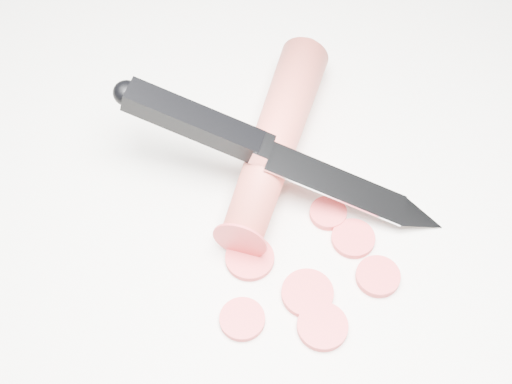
{
  "coord_description": "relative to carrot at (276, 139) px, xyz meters",
  "views": [
    {
      "loc": [
        -0.07,
        -0.33,
        0.49
      ],
      "look_at": [
        -0.05,
        -0.01,
        0.02
      ],
      "focal_mm": 50.0,
      "sensor_mm": 36.0,
      "label": 1
    }
  ],
  "objects": [
    {
      "name": "carrot_slice_3",
      "position": [
        0.07,
        -0.12,
        -0.02
      ],
      "size": [
        0.03,
        0.03,
        0.01
      ],
      "primitive_type": "cylinder",
      "color": "red",
      "rests_on": "ground"
    },
    {
      "name": "carrot_slice_2",
      "position": [
        0.06,
        -0.09,
        -0.02
      ],
      "size": [
        0.03,
        0.03,
        0.01
      ],
      "primitive_type": "cylinder",
      "color": "red",
      "rests_on": "ground"
    },
    {
      "name": "ground",
      "position": [
        0.03,
        -0.04,
        -0.02
      ],
      "size": [
        2.4,
        2.4,
        0.0
      ],
      "primitive_type": "plane",
      "color": "silver",
      "rests_on": "ground"
    },
    {
      "name": "carrot_slice_6",
      "position": [
        0.02,
        -0.16,
        -0.02
      ],
      "size": [
        0.04,
        0.04,
        0.01
      ],
      "primitive_type": "cylinder",
      "color": "red",
      "rests_on": "ground"
    },
    {
      "name": "kitchen_knife",
      "position": [
        0.0,
        -0.03,
        0.02
      ],
      "size": [
        0.27,
        0.12,
        0.09
      ],
      "primitive_type": null,
      "color": "silver",
      "rests_on": "ground"
    },
    {
      "name": "carrot_slice_0",
      "position": [
        0.01,
        -0.14,
        -0.02
      ],
      "size": [
        0.04,
        0.04,
        0.01
      ],
      "primitive_type": "cylinder",
      "color": "red",
      "rests_on": "ground"
    },
    {
      "name": "carrot_slice_1",
      "position": [
        -0.04,
        -0.15,
        -0.02
      ],
      "size": [
        0.03,
        0.03,
        0.01
      ],
      "primitive_type": "cylinder",
      "color": "red",
      "rests_on": "ground"
    },
    {
      "name": "carrot",
      "position": [
        0.0,
        0.0,
        0.0
      ],
      "size": [
        0.11,
        0.21,
        0.04
      ],
      "primitive_type": "cylinder",
      "rotation": [
        1.57,
        0.0,
        -0.35
      ],
      "color": "#D0483C",
      "rests_on": "ground"
    },
    {
      "name": "carrot_slice_5",
      "position": [
        -0.03,
        -0.1,
        -0.02
      ],
      "size": [
        0.04,
        0.04,
        0.01
      ],
      "primitive_type": "cylinder",
      "color": "red",
      "rests_on": "ground"
    },
    {
      "name": "carrot_slice_4",
      "position": [
        0.04,
        -0.06,
        -0.02
      ],
      "size": [
        0.03,
        0.03,
        0.01
      ],
      "primitive_type": "cylinder",
      "color": "red",
      "rests_on": "ground"
    }
  ]
}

